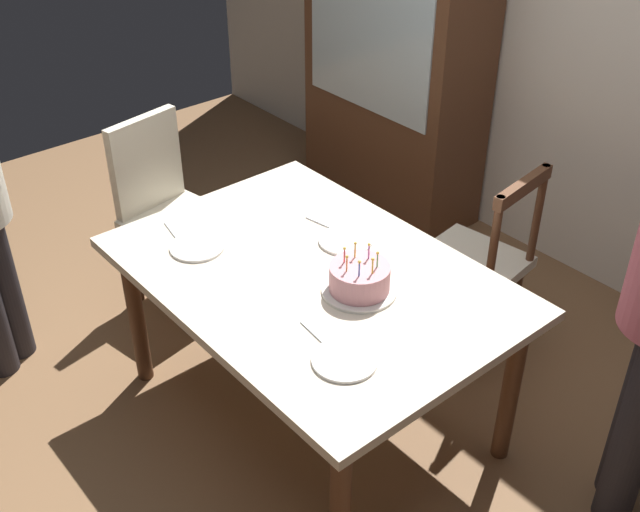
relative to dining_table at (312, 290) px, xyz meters
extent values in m
plane|color=brown|center=(0.00, 0.00, -0.66)|extent=(6.40, 6.40, 0.00)
cube|color=silver|center=(0.00, 1.85, 0.64)|extent=(6.40, 0.10, 2.60)
cube|color=beige|center=(0.00, 0.00, 0.06)|extent=(1.54, 1.07, 0.04)
cylinder|color=#56331E|center=(-0.67, -0.44, -0.31)|extent=(0.07, 0.07, 0.70)
cylinder|color=#56331E|center=(0.67, -0.44, -0.31)|extent=(0.07, 0.07, 0.70)
cylinder|color=#56331E|center=(-0.67, 0.44, -0.31)|extent=(0.07, 0.07, 0.70)
cylinder|color=#56331E|center=(0.67, 0.44, -0.31)|extent=(0.07, 0.07, 0.70)
cylinder|color=silver|center=(0.21, 0.06, 0.09)|extent=(0.28, 0.28, 0.01)
cylinder|color=#D18C93|center=(0.21, 0.06, 0.15)|extent=(0.22, 0.22, 0.10)
cylinder|color=yellow|center=(0.27, 0.06, 0.22)|extent=(0.01, 0.01, 0.05)
sphere|color=#FFC64C|center=(0.27, 0.06, 0.26)|extent=(0.01, 0.01, 0.01)
cylinder|color=#66CC72|center=(0.25, 0.10, 0.22)|extent=(0.01, 0.01, 0.05)
sphere|color=#FFC64C|center=(0.25, 0.10, 0.26)|extent=(0.01, 0.01, 0.01)
cylinder|color=#D872CC|center=(0.19, 0.11, 0.22)|extent=(0.01, 0.01, 0.05)
sphere|color=#FFC64C|center=(0.19, 0.11, 0.26)|extent=(0.01, 0.01, 0.01)
cylinder|color=yellow|center=(0.15, 0.08, 0.22)|extent=(0.01, 0.01, 0.05)
sphere|color=#FFC64C|center=(0.15, 0.08, 0.26)|extent=(0.01, 0.01, 0.01)
cylinder|color=#E54C4C|center=(0.15, 0.03, 0.22)|extent=(0.01, 0.01, 0.05)
sphere|color=#FFC64C|center=(0.15, 0.03, 0.26)|extent=(0.01, 0.01, 0.01)
cylinder|color=#F2994C|center=(0.20, 0.00, 0.22)|extent=(0.01, 0.01, 0.05)
sphere|color=#FFC64C|center=(0.20, 0.00, 0.26)|extent=(0.01, 0.01, 0.01)
cylinder|color=#4C7FE5|center=(0.25, 0.01, 0.22)|extent=(0.01, 0.01, 0.05)
sphere|color=#FFC64C|center=(0.25, 0.01, 0.26)|extent=(0.01, 0.01, 0.01)
cylinder|color=white|center=(-0.42, -0.24, 0.09)|extent=(0.22, 0.22, 0.01)
cylinder|color=white|center=(-0.08, 0.24, 0.09)|extent=(0.22, 0.22, 0.01)
cylinder|color=white|center=(0.46, -0.24, 0.09)|extent=(0.22, 0.22, 0.01)
cube|color=silver|center=(-0.58, -0.26, 0.09)|extent=(0.18, 0.05, 0.01)
cube|color=silver|center=(-0.24, 0.26, 0.09)|extent=(0.18, 0.05, 0.01)
cube|color=silver|center=(0.30, -0.23, 0.09)|extent=(0.18, 0.03, 0.01)
cube|color=beige|center=(0.09, 0.86, -0.21)|extent=(0.49, 0.49, 0.05)
cylinder|color=#56331E|center=(-0.10, 1.00, -0.45)|extent=(0.04, 0.04, 0.42)
cylinder|color=#56331E|center=(-0.06, 0.67, -0.45)|extent=(0.04, 0.04, 0.42)
cylinder|color=#56331E|center=(0.23, 1.05, -0.45)|extent=(0.04, 0.04, 0.42)
cylinder|color=#56331E|center=(0.28, 0.71, -0.45)|extent=(0.04, 0.04, 0.42)
cylinder|color=#56331E|center=(0.26, 1.06, 0.04)|extent=(0.04, 0.04, 0.50)
cylinder|color=#56331E|center=(0.31, 0.71, 0.04)|extent=(0.04, 0.04, 0.50)
cube|color=#56331E|center=(0.29, 0.88, 0.26)|extent=(0.09, 0.40, 0.06)
cube|color=beige|center=(-1.07, 0.03, -0.21)|extent=(0.51, 0.51, 0.05)
cylinder|color=#56331E|center=(-0.87, -0.10, -0.45)|extent=(0.04, 0.04, 0.42)
cylinder|color=#56331E|center=(-0.93, 0.23, -0.45)|extent=(0.04, 0.04, 0.42)
cylinder|color=#56331E|center=(-1.21, -0.16, -0.45)|extent=(0.04, 0.04, 0.42)
cylinder|color=#56331E|center=(-1.27, 0.17, -0.45)|extent=(0.04, 0.04, 0.42)
cube|color=beige|center=(-1.27, 0.00, 0.04)|extent=(0.12, 0.40, 0.50)
cylinder|color=#262328|center=(-1.21, -0.81, -0.28)|extent=(0.14, 0.14, 0.76)
cylinder|color=#262328|center=(1.07, 0.64, -0.23)|extent=(0.14, 0.14, 0.86)
cylinder|color=#262328|center=(1.13, 0.52, -0.23)|extent=(0.14, 0.14, 0.86)
cube|color=#56331E|center=(-1.13, 1.56, 0.29)|extent=(1.10, 0.44, 1.90)
cube|color=silver|center=(-1.13, 1.34, 0.54)|extent=(0.94, 0.01, 1.04)
camera|label=1|loc=(1.88, -1.55, 1.79)|focal=43.77mm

